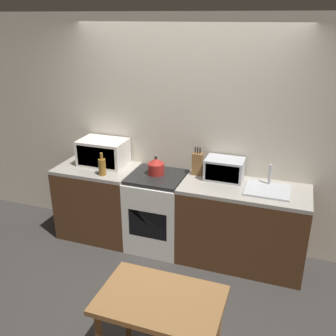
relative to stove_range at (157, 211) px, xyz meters
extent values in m
plane|color=#33302D|center=(0.21, -0.87, -0.45)|extent=(16.00, 16.00, 0.00)
cube|color=beige|center=(0.21, 0.34, 0.85)|extent=(10.00, 0.06, 2.60)
cube|color=#4C2D19|center=(-0.77, 0.00, -0.02)|extent=(0.92, 0.62, 0.86)
cube|color=#9E998E|center=(-0.77, 0.00, 0.43)|extent=(0.92, 0.62, 0.04)
cube|color=#4C2D19|center=(0.98, 0.00, -0.02)|extent=(1.34, 0.62, 0.86)
cube|color=#9E998E|center=(0.98, 0.00, 0.43)|extent=(1.34, 0.62, 0.04)
cube|color=silver|center=(0.00, 0.00, -0.02)|extent=(0.62, 0.62, 0.86)
cube|color=black|center=(0.00, 0.00, 0.43)|extent=(0.60, 0.57, 0.04)
cube|color=black|center=(0.00, -0.30, -0.02)|extent=(0.45, 0.02, 0.32)
cylinder|color=maroon|center=(-0.02, 0.04, 0.52)|extent=(0.19, 0.19, 0.13)
cone|color=maroon|center=(-0.02, 0.04, 0.61)|extent=(0.18, 0.18, 0.06)
sphere|color=black|center=(-0.02, 0.04, 0.65)|extent=(0.03, 0.03, 0.03)
cube|color=silver|center=(-0.72, 0.11, 0.61)|extent=(0.55, 0.37, 0.31)
cube|color=black|center=(-0.72, -0.07, 0.61)|extent=(0.48, 0.01, 0.24)
cylinder|color=olive|center=(-0.58, -0.19, 0.55)|extent=(0.08, 0.08, 0.19)
cylinder|color=olive|center=(-0.58, -0.19, 0.68)|extent=(0.03, 0.03, 0.07)
cube|color=brown|center=(0.42, 0.17, 0.58)|extent=(0.11, 0.07, 0.25)
cylinder|color=black|center=(0.39, 0.17, 0.74)|extent=(0.01, 0.01, 0.07)
cylinder|color=black|center=(0.42, 0.17, 0.74)|extent=(0.01, 0.01, 0.07)
cylinder|color=black|center=(0.44, 0.17, 0.74)|extent=(0.01, 0.01, 0.07)
cube|color=#ADAFB5|center=(0.73, 0.16, 0.57)|extent=(0.41, 0.27, 0.23)
cube|color=black|center=(0.73, 0.03, 0.57)|extent=(0.36, 0.01, 0.19)
cube|color=#ADAFB5|center=(1.21, 0.00, 0.46)|extent=(0.45, 0.38, 0.02)
cylinder|color=#ADAFB5|center=(1.21, 0.14, 0.58)|extent=(0.03, 0.03, 0.22)
cube|color=brown|center=(0.66, -1.67, 0.29)|extent=(0.86, 0.57, 0.04)
cylinder|color=brown|center=(0.29, -1.45, -0.09)|extent=(0.05, 0.05, 0.72)
cylinder|color=brown|center=(1.04, -1.45, -0.09)|extent=(0.05, 0.05, 0.72)
camera|label=1|loc=(1.39, -3.58, 2.11)|focal=40.00mm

